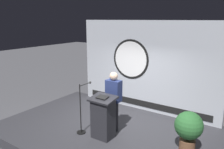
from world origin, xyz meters
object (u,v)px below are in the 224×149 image
microphone_stand (82,116)px  potted_plant (189,128)px  speaker_person (114,101)px  podium (103,117)px

microphone_stand → potted_plant: size_ratio=1.40×
microphone_stand → potted_plant: microphone_stand is taller
speaker_person → microphone_stand: bearing=-137.7°
speaker_person → potted_plant: size_ratio=1.69×
podium → microphone_stand: (-0.63, -0.09, -0.08)m
podium → speaker_person: (-0.00, 0.48, 0.28)m
potted_plant → podium: bearing=-164.0°
podium → speaker_person: bearing=90.3°
speaker_person → potted_plant: speaker_person is taller
podium → potted_plant: size_ratio=1.16×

